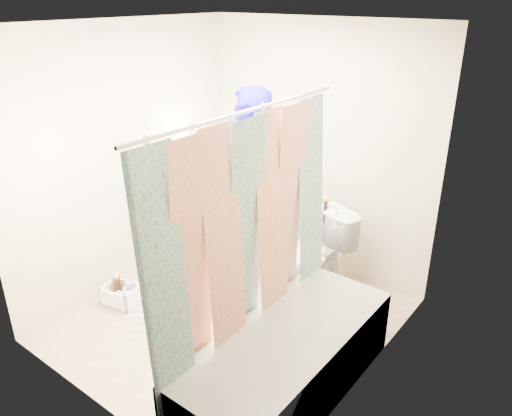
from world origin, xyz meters
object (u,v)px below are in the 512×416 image
Objects in this scene: cleaning_caddy at (122,296)px; bathtub at (287,362)px; toilet at (310,255)px; plumber at (248,187)px.

bathtub is at bearing -11.61° from cleaning_caddy.
toilet is 1.74m from cleaning_caddy.
plumber reaches higher than bathtub.
plumber reaches higher than toilet.
bathtub is 5.08× the size of cleaning_caddy.
toilet is at bearing 79.74° from plumber.
toilet is (-0.55, 1.18, 0.13)m from bathtub.
toilet reaches higher than cleaning_caddy.
cleaning_caddy is at bearing -45.04° from plumber.
plumber is at bearing 50.70° from cleaning_caddy.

